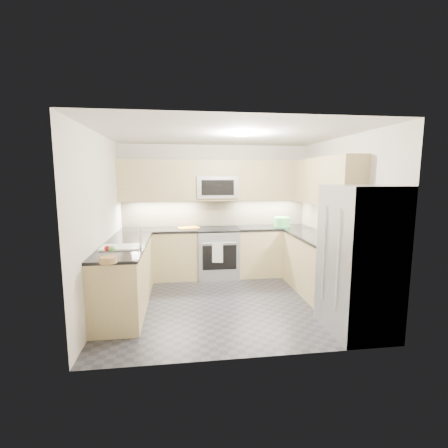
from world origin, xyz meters
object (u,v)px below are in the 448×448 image
at_px(refrigerator, 359,260).
at_px(utensil_bowl, 282,222).
at_px(microwave, 217,187).
at_px(cutting_board, 189,228).
at_px(fruit_basket, 108,260).
at_px(gas_range, 217,253).

relative_size(refrigerator, utensil_bowl, 5.70).
xyz_separation_m(microwave, cutting_board, (-0.53, -0.04, -0.75)).
bearing_deg(refrigerator, fruit_basket, 177.88).
relative_size(gas_range, utensil_bowl, 2.88).
xyz_separation_m(utensil_bowl, fruit_basket, (-2.76, -2.33, -0.06)).
relative_size(cutting_board, fruit_basket, 1.95).
relative_size(utensil_bowl, cutting_board, 0.84).
bearing_deg(gas_range, cutting_board, 171.12).
bearing_deg(refrigerator, gas_range, 120.88).
height_order(refrigerator, fruit_basket, refrigerator).
relative_size(gas_range, fruit_basket, 4.74).
relative_size(microwave, utensil_bowl, 2.41).
distance_m(gas_range, utensil_bowl, 1.38).
bearing_deg(cutting_board, microwave, 4.43).
bearing_deg(gas_range, refrigerator, -59.12).
distance_m(refrigerator, fruit_basket, 2.95).
xyz_separation_m(refrigerator, cutting_board, (-1.98, 2.51, 0.05)).
bearing_deg(cutting_board, fruit_basket, -111.93).
distance_m(refrigerator, cutting_board, 3.20).
relative_size(gas_range, cutting_board, 2.43).
distance_m(gas_range, refrigerator, 2.86).
height_order(microwave, cutting_board, microwave).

